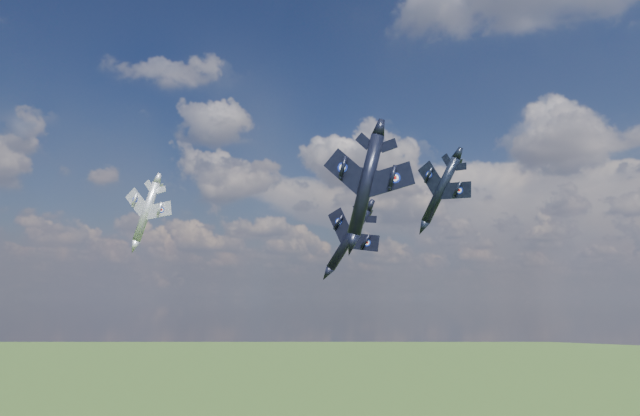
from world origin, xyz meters
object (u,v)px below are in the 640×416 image
Objects in this scene: jet_right_navy at (366,185)px; jet_lead_navy at (349,239)px; jet_high_navy at (441,190)px; jet_left_silver at (146,212)px.

jet_lead_navy is at bearing 111.14° from jet_right_navy.
jet_high_navy reaches higher than jet_right_navy.
jet_left_silver is (-36.86, -24.59, -3.23)m from jet_high_navy.
jet_left_silver reaches higher than jet_lead_navy.
jet_left_silver is (-46.83, 15.12, 2.95)m from jet_right_navy.
jet_right_navy is 0.85× the size of jet_high_navy.
jet_lead_navy is 31.60m from jet_left_silver.
jet_left_silver is at bearing -167.24° from jet_lead_navy.
jet_lead_navy is 30.47m from jet_right_navy.
jet_high_navy reaches higher than jet_left_silver.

